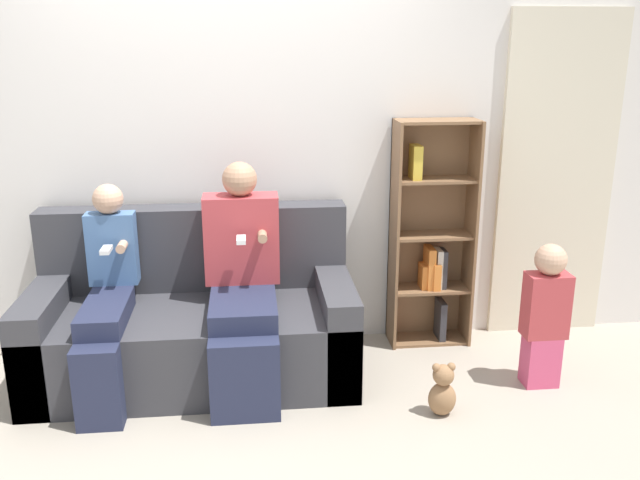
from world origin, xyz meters
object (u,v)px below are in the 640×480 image
Objects in this scene: adult_seated at (242,277)px; bookshelf at (431,240)px; child_seated at (106,297)px; toddler_standing at (545,314)px; teddy_bear at (442,391)px; couch at (195,324)px.

adult_seated is 1.27m from bookshelf.
child_seated is 2.42m from toddler_standing.
toddler_standing is 2.82× the size of teddy_bear.
couch reaches higher than toddler_standing.
child_seated is at bearing -177.23° from adult_seated.
child_seated is 1.99m from bookshelf.
bookshelf is at bearing 12.45° from couch.
teddy_bear is at bearing -14.13° from child_seated.
toddler_standing is at bearing -4.24° from child_seated.
couch is 2.17× the size of toddler_standing.
couch is 1.46× the size of adult_seated.
teddy_bear is (-0.65, -0.26, -0.29)m from toddler_standing.
bookshelf is 1.09m from teddy_bear.
adult_seated reaches higher than teddy_bear.
child_seated is at bearing -165.75° from bookshelf.
couch is at bearing 170.10° from toddler_standing.
adult_seated reaches higher than toddler_standing.
toddler_standing is at bearing -9.90° from couch.
adult_seated is at bearing -24.04° from couch.
toddler_standing is at bearing -53.94° from bookshelf.
adult_seated is 0.74m from child_seated.
adult_seated is at bearing 172.70° from toddler_standing.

